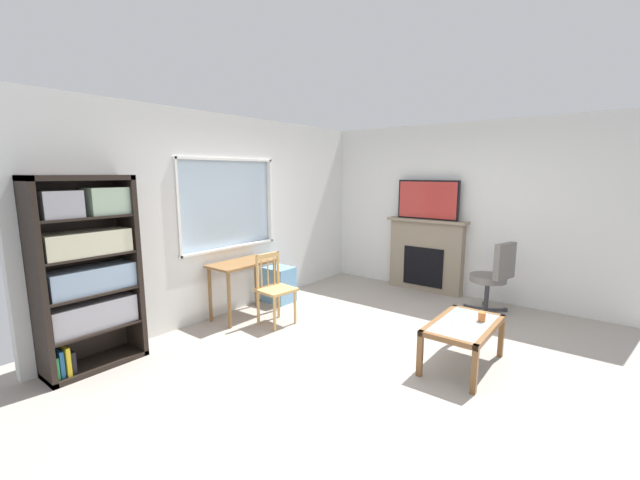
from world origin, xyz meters
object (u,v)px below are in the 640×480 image
(bookshelf, at_px, (87,269))
(fireplace, at_px, (426,255))
(tv, at_px, (428,200))
(office_chair, at_px, (494,274))
(sippy_cup, at_px, (482,317))
(desk_under_window, at_px, (243,271))
(wooden_chair, at_px, (274,288))
(coffee_table, at_px, (464,329))
(plastic_drawer_unit, at_px, (279,284))

(bookshelf, distance_m, fireplace, 4.76)
(tv, xyz_separation_m, office_chair, (-0.46, -1.18, -0.93))
(tv, distance_m, sippy_cup, 2.73)
(desk_under_window, bearing_deg, office_chair, -50.64)
(desk_under_window, distance_m, wooden_chair, 0.54)
(desk_under_window, xyz_separation_m, wooden_chair, (0.06, -0.51, -0.16))
(coffee_table, bearing_deg, desk_under_window, 97.90)
(desk_under_window, xyz_separation_m, office_chair, (2.15, -2.62, -0.07))
(wooden_chair, distance_m, sippy_cup, 2.45)
(bookshelf, relative_size, desk_under_window, 2.10)
(desk_under_window, bearing_deg, wooden_chair, -82.86)
(bookshelf, distance_m, wooden_chair, 2.09)
(fireplace, distance_m, sippy_cup, 2.56)
(bookshelf, height_order, office_chair, bookshelf)
(desk_under_window, distance_m, fireplace, 2.99)
(sippy_cup, bearing_deg, fireplace, 35.35)
(office_chair, distance_m, coffee_table, 1.78)
(office_chair, bearing_deg, wooden_chair, 134.72)
(wooden_chair, relative_size, coffee_table, 0.94)
(plastic_drawer_unit, distance_m, office_chair, 3.03)
(bookshelf, distance_m, plastic_drawer_unit, 2.70)
(fireplace, relative_size, coffee_table, 1.36)
(desk_under_window, distance_m, sippy_cup, 2.97)
(desk_under_window, xyz_separation_m, fireplace, (2.63, -1.44, -0.03))
(plastic_drawer_unit, xyz_separation_m, fireplace, (1.89, -1.49, 0.33))
(desk_under_window, distance_m, plastic_drawer_unit, 0.82)
(desk_under_window, xyz_separation_m, sippy_cup, (0.54, -2.92, -0.12))
(bookshelf, relative_size, wooden_chair, 2.10)
(bookshelf, distance_m, tv, 4.75)
(tv, bearing_deg, sippy_cup, -144.42)
(office_chair, bearing_deg, tv, 68.66)
(plastic_drawer_unit, height_order, tv, tv)
(coffee_table, bearing_deg, plastic_drawer_unit, 82.99)
(bookshelf, bearing_deg, fireplace, -19.01)
(fireplace, height_order, tv, tv)
(plastic_drawer_unit, relative_size, coffee_table, 0.55)
(plastic_drawer_unit, xyz_separation_m, office_chair, (1.41, -2.67, 0.29))
(desk_under_window, height_order, office_chair, office_chair)
(tv, bearing_deg, bookshelf, 160.92)
(wooden_chair, relative_size, sippy_cup, 10.00)
(plastic_drawer_unit, relative_size, tv, 0.53)
(tv, bearing_deg, desk_under_window, 151.13)
(plastic_drawer_unit, xyz_separation_m, sippy_cup, (-0.20, -2.97, 0.23))
(wooden_chair, distance_m, plastic_drawer_unit, 0.90)
(bookshelf, height_order, coffee_table, bookshelf)
(fireplace, distance_m, coffee_table, 2.63)
(bookshelf, height_order, plastic_drawer_unit, bookshelf)
(desk_under_window, height_order, tv, tv)
(fireplace, bearing_deg, office_chair, -112.11)
(desk_under_window, relative_size, sippy_cup, 10.01)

